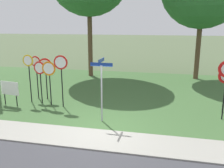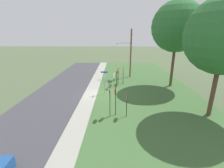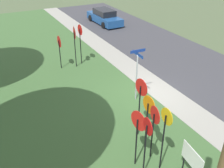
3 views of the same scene
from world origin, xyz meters
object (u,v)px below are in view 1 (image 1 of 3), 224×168
stop_sign_far_center (29,69)px  stop_sign_center_tall (36,69)px  street_name_post (102,84)px  stop_sign_near_right (40,73)px  stop_sign_near_left (45,70)px  stop_sign_far_left (49,74)px  stop_sign_far_right (61,70)px  notice_board (10,89)px

stop_sign_far_center → stop_sign_center_tall: bearing=90.6°
street_name_post → stop_sign_near_right: bearing=158.1°
stop_sign_near_left → stop_sign_near_right: (0.05, -0.71, -0.06)m
stop_sign_far_left → stop_sign_far_right: bearing=-10.1°
stop_sign_near_left → notice_board: 2.09m
stop_sign_far_center → stop_sign_near_left: bearing=51.9°
stop_sign_near_right → stop_sign_center_tall: (-0.61, 0.74, 0.09)m
stop_sign_near_left → stop_sign_center_tall: bearing=167.7°
stop_sign_far_left → stop_sign_far_center: bearing=169.1°
stop_sign_center_tall → notice_board: stop_sign_center_tall is taller
stop_sign_far_right → notice_board: 2.99m
stop_sign_near_left → stop_sign_far_right: 1.70m
notice_board → stop_sign_near_left: bearing=51.0°
stop_sign_far_left → notice_board: stop_sign_far_left is taller
stop_sign_near_right → stop_sign_far_center: 0.67m
stop_sign_center_tall → street_name_post: size_ratio=0.88×
stop_sign_far_left → street_name_post: (3.13, -1.49, -0.02)m
stop_sign_near_right → notice_board: (-1.45, -0.58, -0.79)m
stop_sign_near_left → notice_board: size_ratio=1.86×
stop_sign_far_right → notice_board: stop_sign_far_right is taller
stop_sign_near_left → stop_sign_far_left: 1.10m
street_name_post → stop_sign_near_left: bearing=150.0°
stop_sign_far_left → stop_sign_far_right: 0.76m
stop_sign_near_right → notice_board: 1.75m
stop_sign_near_left → stop_sign_far_center: size_ratio=0.90×
street_name_post → notice_board: size_ratio=2.20×
stop_sign_near_left → stop_sign_far_center: bearing=-140.3°
stop_sign_near_right → notice_board: size_ratio=1.81×
stop_sign_near_left → stop_sign_far_left: bearing=-62.7°
stop_sign_near_left → notice_board: bearing=-146.7°
stop_sign_near_left → notice_board: (-1.39, -1.30, -0.85)m
notice_board → stop_sign_far_right: bearing=14.5°
street_name_post → stop_sign_far_center: bearing=160.9°
stop_sign_far_left → stop_sign_center_tall: 1.52m
stop_sign_far_right → street_name_post: 2.81m
stop_sign_far_center → street_name_post: (4.38, -1.69, -0.18)m
stop_sign_near_right → stop_sign_center_tall: stop_sign_center_tall is taller
stop_sign_center_tall → notice_board: bearing=-114.3°
stop_sign_near_right → stop_sign_far_center: (-0.64, 0.03, 0.20)m
stop_sign_near_left → street_name_post: 4.47m
stop_sign_center_tall → street_name_post: 4.97m
stop_sign_near_left → stop_sign_far_center: stop_sign_far_center is taller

